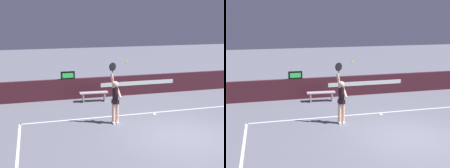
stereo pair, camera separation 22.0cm
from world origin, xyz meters
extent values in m
plane|color=slate|center=(0.00, 0.00, 0.00)|extent=(60.00, 60.00, 0.00)
cube|color=white|center=(0.00, 2.76, 0.00)|extent=(11.41, 0.10, 0.00)
cube|color=white|center=(-5.70, -0.05, 0.00)|extent=(0.10, 5.71, 0.00)
cube|color=white|center=(0.00, 2.61, 0.00)|extent=(0.10, 0.30, 0.00)
cube|color=#411922|center=(0.00, 5.96, 0.53)|extent=(15.21, 0.19, 1.07)
cube|color=silver|center=(0.40, 5.86, 0.65)|extent=(4.15, 0.01, 0.22)
cube|color=black|center=(-3.37, 5.96, 1.26)|extent=(0.70, 0.14, 0.39)
cube|color=#33E54C|center=(-3.37, 5.89, 1.26)|extent=(0.55, 0.01, 0.24)
cylinder|color=beige|center=(-1.91, 1.90, 0.44)|extent=(0.13, 0.13, 0.87)
cylinder|color=beige|center=(-2.07, 1.89, 0.44)|extent=(0.13, 0.13, 0.87)
cube|color=white|center=(-1.91, 1.88, 0.04)|extent=(0.11, 0.24, 0.07)
cube|color=white|center=(-2.07, 1.87, 0.04)|extent=(0.11, 0.24, 0.07)
cylinder|color=black|center=(-1.99, 1.89, 1.18)|extent=(0.23, 0.23, 0.62)
cube|color=black|center=(-1.99, 1.89, 0.91)|extent=(0.27, 0.23, 0.16)
sphere|color=beige|center=(-1.99, 1.89, 1.63)|extent=(0.23, 0.23, 0.23)
cylinder|color=beige|center=(-2.11, 1.89, 1.78)|extent=(0.18, 0.11, 0.59)
cylinder|color=beige|center=(-1.87, 1.84, 1.28)|extent=(0.13, 0.48, 0.40)
ellipsoid|color=black|center=(-2.11, 1.89, 2.32)|extent=(0.33, 0.05, 0.38)
cylinder|color=black|center=(-2.11, 1.89, 2.13)|extent=(0.03, 0.03, 0.18)
sphere|color=#CBD92C|center=(-1.65, 1.59, 2.53)|extent=(0.07, 0.07, 0.07)
cube|color=#B9A8B1|center=(-2.18, 5.19, 0.46)|extent=(1.44, 0.45, 0.05)
cube|color=#B9A8B1|center=(-2.72, 5.23, 0.23)|extent=(0.08, 0.32, 0.46)
cube|color=#B9A8B1|center=(-1.65, 5.16, 0.23)|extent=(0.08, 0.32, 0.46)
camera|label=1|loc=(-5.10, -9.15, 4.29)|focal=48.29mm
camera|label=2|loc=(-4.89, -9.21, 4.29)|focal=48.29mm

